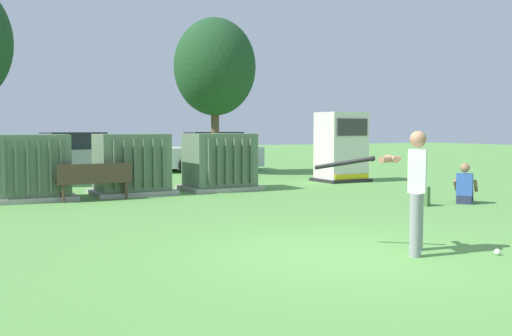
% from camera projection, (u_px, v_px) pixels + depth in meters
% --- Properties ---
extents(ground_plane, '(96.00, 96.00, 0.00)m').
position_uv_depth(ground_plane, '(348.00, 254.00, 8.42)').
color(ground_plane, '#5B9947').
extents(transformer_west, '(2.10, 1.70, 1.62)m').
position_uv_depth(transformer_west, '(29.00, 168.00, 14.69)').
color(transformer_west, '#9E9B93').
rests_on(transformer_west, ground).
extents(transformer_mid_west, '(2.10, 1.70, 1.62)m').
position_uv_depth(transformer_mid_west, '(132.00, 165.00, 15.96)').
color(transformer_mid_west, '#9E9B93').
rests_on(transformer_mid_west, ground).
extents(transformer_mid_east, '(2.10, 1.70, 1.62)m').
position_uv_depth(transformer_mid_east, '(219.00, 163.00, 17.10)').
color(transformer_mid_east, '#9E9B93').
rests_on(transformer_mid_east, ground).
extents(generator_enclosure, '(1.60, 1.40, 2.30)m').
position_uv_depth(generator_enclosure, '(341.00, 147.00, 19.82)').
color(generator_enclosure, '#262626').
rests_on(generator_enclosure, ground).
extents(park_bench, '(1.81, 0.45, 0.92)m').
position_uv_depth(park_bench, '(95.00, 179.00, 14.57)').
color(park_bench, '#4C3828').
rests_on(park_bench, ground).
extents(batter, '(1.30, 1.34, 1.74)m').
position_uv_depth(batter, '(413.00, 185.00, 8.41)').
color(batter, gray).
rests_on(batter, ground).
extents(sports_ball, '(0.09, 0.09, 0.09)m').
position_uv_depth(sports_ball, '(497.00, 252.00, 8.34)').
color(sports_ball, white).
rests_on(sports_ball, ground).
extents(seated_spectator, '(0.77, 0.70, 0.96)m').
position_uv_depth(seated_spectator, '(465.00, 188.00, 14.04)').
color(seated_spectator, '#282D4C').
rests_on(seated_spectator, ground).
extents(backpack, '(0.36, 0.38, 0.44)m').
position_uv_depth(backpack, '(422.00, 196.00, 13.62)').
color(backpack, '#4C723F').
rests_on(backpack, ground).
extents(tree_center_left, '(3.12, 3.12, 5.95)m').
position_uv_depth(tree_center_left, '(215.00, 67.00, 22.62)').
color(tree_center_left, brown).
rests_on(tree_center_left, ground).
extents(parked_car_left_of_center, '(4.40, 2.38, 1.62)m').
position_uv_depth(parked_car_left_of_center, '(71.00, 155.00, 22.55)').
color(parked_car_left_of_center, '#B2B2B7').
rests_on(parked_car_left_of_center, ground).
extents(parked_car_right_of_center, '(4.29, 2.11, 1.62)m').
position_uv_depth(parked_car_right_of_center, '(211.00, 153.00, 24.66)').
color(parked_car_right_of_center, silver).
rests_on(parked_car_right_of_center, ground).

